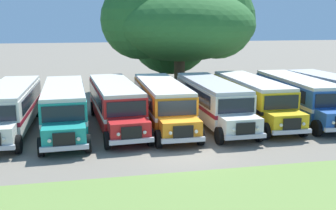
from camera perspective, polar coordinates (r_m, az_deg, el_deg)
The scene contains 9 objects.
ground_plane at distance 21.54m, azimuth 2.31°, elevation -6.50°, with size 220.00×220.00×0.00m, color slate.
parked_bus_slot_1 at distance 26.93m, azimuth -21.65°, elevation -0.10°, with size 2.83×10.86×2.82m.
parked_bus_slot_2 at distance 25.88m, azimuth -14.65°, elevation -0.10°, with size 3.04×10.89×2.82m.
parked_bus_slot_3 at distance 26.36m, azimuth -7.56°, elevation 0.41°, with size 3.33×10.94×2.82m.
parked_bus_slot_4 at distance 26.41m, azimuth -0.80°, elevation 0.54°, with size 2.72×10.84×2.82m.
parked_bus_slot_5 at distance 27.17m, azimuth 6.33°, elevation 0.79°, with size 2.83×10.86×2.82m.
parked_bus_slot_6 at distance 28.61m, azimuth 11.99°, elevation 1.17°, with size 2.71×10.84×2.82m.
parked_bus_slot_7 at distance 30.08m, azimuth 18.17°, elevation 1.35°, with size 3.07×10.89×2.82m.
broad_shade_tree at distance 39.90m, azimuth 1.60°, elevation 11.32°, with size 15.80×16.12×10.76m.
Camera 1 is at (-4.96, -19.81, 6.85)m, focal length 42.42 mm.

